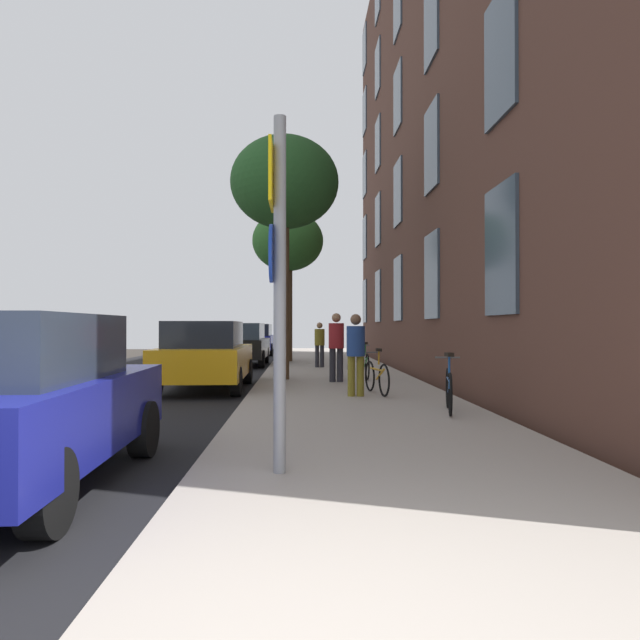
# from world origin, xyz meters

# --- Properties ---
(ground_plane) EXTENTS (41.80, 41.80, 0.00)m
(ground_plane) POSITION_xyz_m (-2.40, 15.00, 0.00)
(ground_plane) COLOR #332D28
(road_asphalt) EXTENTS (7.00, 38.00, 0.01)m
(road_asphalt) POSITION_xyz_m (-4.50, 15.00, 0.01)
(road_asphalt) COLOR black
(road_asphalt) RESTS_ON ground
(sidewalk) EXTENTS (4.20, 38.00, 0.12)m
(sidewalk) POSITION_xyz_m (1.10, 15.00, 0.06)
(sidewalk) COLOR #9E9389
(sidewalk) RESTS_ON ground
(building_facade) EXTENTS (0.56, 27.00, 17.32)m
(building_facade) POSITION_xyz_m (3.69, 14.50, 8.68)
(building_facade) COLOR #513328
(building_facade) RESTS_ON ground
(sign_post) EXTENTS (0.15, 0.60, 3.42)m
(sign_post) POSITION_xyz_m (-0.14, 3.07, 2.06)
(sign_post) COLOR gray
(sign_post) RESTS_ON sidewalk
(traffic_light) EXTENTS (0.43, 0.24, 3.38)m
(traffic_light) POSITION_xyz_m (-0.46, 21.81, 2.44)
(traffic_light) COLOR black
(traffic_light) RESTS_ON sidewalk
(tree_near) EXTENTS (2.86, 2.86, 6.41)m
(tree_near) POSITION_xyz_m (-0.33, 12.71, 5.28)
(tree_near) COLOR #4C3823
(tree_near) RESTS_ON sidewalk
(tree_far) EXTENTS (2.86, 2.86, 6.05)m
(tree_far) POSITION_xyz_m (-0.41, 20.70, 4.89)
(tree_far) COLOR #4C3823
(tree_far) RESTS_ON sidewalk
(bicycle_0) EXTENTS (0.50, 1.61, 0.97)m
(bicycle_0) POSITION_xyz_m (2.51, 6.87, 0.50)
(bicycle_0) COLOR black
(bicycle_0) RESTS_ON sidewalk
(bicycle_1) EXTENTS (0.45, 1.62, 0.95)m
(bicycle_1) POSITION_xyz_m (1.66, 9.36, 0.49)
(bicycle_1) COLOR black
(bicycle_1) RESTS_ON sidewalk
(bicycle_2) EXTENTS (0.42, 1.77, 0.98)m
(bicycle_2) POSITION_xyz_m (1.82, 12.92, 0.50)
(bicycle_2) COLOR black
(bicycle_2) RESTS_ON sidewalk
(pedestrian_0) EXTENTS (0.52, 0.52, 1.64)m
(pedestrian_0) POSITION_xyz_m (1.19, 9.00, 1.06)
(pedestrian_0) COLOR olive
(pedestrian_0) RESTS_ON sidewalk
(pedestrian_1) EXTENTS (0.54, 0.54, 1.72)m
(pedestrian_1) POSITION_xyz_m (0.99, 11.98, 1.10)
(pedestrian_1) COLOR #26262D
(pedestrian_1) RESTS_ON sidewalk
(pedestrian_2) EXTENTS (0.41, 0.41, 1.53)m
(pedestrian_2) POSITION_xyz_m (0.75, 17.11, 0.99)
(pedestrian_2) COLOR #26262D
(pedestrian_2) RESTS_ON sidewalk
(car_0) EXTENTS (1.99, 3.99, 1.62)m
(car_0) POSITION_xyz_m (-2.59, 2.95, 0.84)
(car_0) COLOR navy
(car_0) RESTS_ON road_asphalt
(car_1) EXTENTS (1.94, 4.27, 1.62)m
(car_1) POSITION_xyz_m (-2.16, 11.27, 0.84)
(car_1) COLOR orange
(car_1) RESTS_ON road_asphalt
(car_2) EXTENTS (1.78, 4.35, 1.62)m
(car_2) POSITION_xyz_m (-2.08, 19.61, 0.84)
(car_2) COLOR black
(car_2) RESTS_ON road_asphalt
(car_3) EXTENTS (1.84, 4.50, 1.62)m
(car_3) POSITION_xyz_m (-2.21, 27.94, 0.84)
(car_3) COLOR navy
(car_3) RESTS_ON road_asphalt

